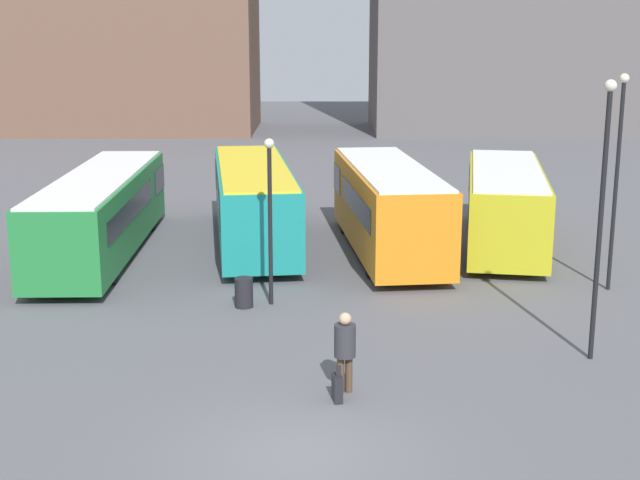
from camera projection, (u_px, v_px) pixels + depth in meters
The scene contains 11 objects.
ground_plane at pixel (297, 455), 16.50m from camera, with size 160.00×160.00×0.00m, color #56565B.
bus_0 at pixel (103, 210), 30.85m from camera, with size 2.78×12.08×2.81m.
bus_1 at pixel (255, 201), 32.30m from camera, with size 3.95×11.13×2.90m.
bus_2 at pixel (389, 205), 31.04m from camera, with size 3.62×10.24×3.06m.
bus_3 at pixel (506, 203), 32.03m from camera, with size 4.16×10.04×2.83m.
traveler at pixel (346, 345), 19.11m from camera, with size 0.54×0.54×1.81m.
suitcase at pixel (339, 388), 18.81m from camera, with size 0.24×0.41×0.85m.
lamp_post_0 at pixel (271, 206), 24.83m from camera, with size 0.28×0.28×4.75m.
lamp_post_1 at pixel (619, 167), 26.04m from camera, with size 0.28×0.28×6.44m.
lamp_post_2 at pixel (603, 202), 20.42m from camera, with size 0.28×0.28×6.60m.
trash_bin at pixel (245, 293), 25.13m from camera, with size 0.52×0.52×0.85m.
Camera 1 is at (0.46, -15.11, 7.74)m, focal length 50.00 mm.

